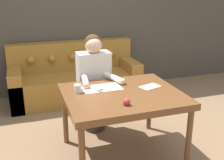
{
  "coord_description": "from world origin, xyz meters",
  "views": [
    {
      "loc": [
        -1.1,
        -2.6,
        1.82
      ],
      "look_at": [
        -0.18,
        0.11,
        0.84
      ],
      "focal_mm": 45.0,
      "sensor_mm": 36.0,
      "label": 1
    }
  ],
  "objects_px": {
    "pin_cushion": "(127,102)",
    "couch": "(75,79)",
    "mug": "(78,89)",
    "person": "(94,83)",
    "scissors": "(102,90)",
    "dining_table": "(122,99)"
  },
  "relations": [
    {
      "from": "dining_table",
      "to": "couch",
      "type": "height_order",
      "value": "couch"
    },
    {
      "from": "couch",
      "to": "scissors",
      "type": "height_order",
      "value": "couch"
    },
    {
      "from": "dining_table",
      "to": "mug",
      "type": "xyz_separation_m",
      "value": [
        -0.44,
        0.15,
        0.12
      ]
    },
    {
      "from": "dining_table",
      "to": "scissors",
      "type": "distance_m",
      "value": 0.25
    },
    {
      "from": "dining_table",
      "to": "scissors",
      "type": "relative_size",
      "value": 5.85
    },
    {
      "from": "person",
      "to": "scissors",
      "type": "height_order",
      "value": "person"
    },
    {
      "from": "mug",
      "to": "pin_cushion",
      "type": "relative_size",
      "value": 1.58
    },
    {
      "from": "mug",
      "to": "couch",
      "type": "bearing_deg",
      "value": 80.15
    },
    {
      "from": "scissors",
      "to": "mug",
      "type": "xyz_separation_m",
      "value": [
        -0.26,
        0.01,
        0.04
      ]
    },
    {
      "from": "couch",
      "to": "pin_cushion",
      "type": "xyz_separation_m",
      "value": [
        0.07,
        -2.14,
        0.45
      ]
    },
    {
      "from": "couch",
      "to": "pin_cushion",
      "type": "bearing_deg",
      "value": -88.0
    },
    {
      "from": "person",
      "to": "mug",
      "type": "height_order",
      "value": "person"
    },
    {
      "from": "person",
      "to": "couch",
      "type": "bearing_deg",
      "value": 91.02
    },
    {
      "from": "couch",
      "to": "pin_cushion",
      "type": "height_order",
      "value": "couch"
    },
    {
      "from": "dining_table",
      "to": "pin_cushion",
      "type": "height_order",
      "value": "pin_cushion"
    },
    {
      "from": "pin_cushion",
      "to": "couch",
      "type": "bearing_deg",
      "value": 92.0
    },
    {
      "from": "scissors",
      "to": "couch",
      "type": "bearing_deg",
      "value": 88.89
    },
    {
      "from": "dining_table",
      "to": "mug",
      "type": "distance_m",
      "value": 0.48
    },
    {
      "from": "dining_table",
      "to": "couch",
      "type": "bearing_deg",
      "value": 94.74
    },
    {
      "from": "scissors",
      "to": "pin_cushion",
      "type": "bearing_deg",
      "value": -76.71
    },
    {
      "from": "scissors",
      "to": "mug",
      "type": "distance_m",
      "value": 0.26
    },
    {
      "from": "scissors",
      "to": "dining_table",
      "type": "bearing_deg",
      "value": -38.4
    }
  ]
}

